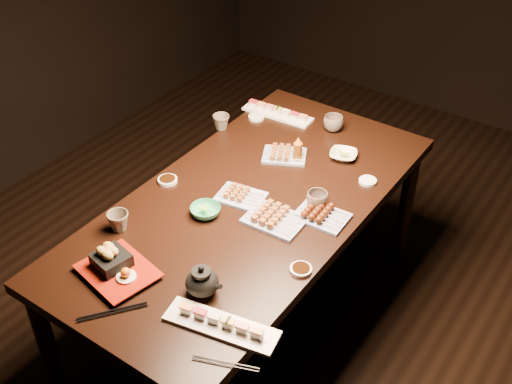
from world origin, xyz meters
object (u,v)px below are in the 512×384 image
(teacup_far_left, at_px, (221,122))
(teacup_far_right, at_px, (333,123))
(edamame_bowl_green, at_px, (205,211))
(tempura_tray, at_px, (117,264))
(sushi_platter_far, at_px, (278,111))
(dining_table, at_px, (250,266))
(teapot, at_px, (202,280))
(sushi_platter_near, at_px, (221,322))
(yakitori_plate_left, at_px, (284,152))
(teacup_near_left, at_px, (118,221))
(yakitori_plate_center, at_px, (241,194))
(yakitori_plate_right, at_px, (275,216))
(condiment_bottle, at_px, (298,149))
(edamame_bowl_cream, at_px, (343,155))
(teacup_mid_right, at_px, (317,200))

(teacup_far_left, relative_size, teacup_far_right, 0.85)
(edamame_bowl_green, distance_m, tempura_tray, 0.46)
(sushi_platter_far, relative_size, tempura_tray, 1.35)
(tempura_tray, xyz_separation_m, teacup_far_left, (-0.31, 1.02, -0.01))
(dining_table, relative_size, sushi_platter_far, 4.89)
(teacup_far_left, relative_size, teapot, 0.57)
(sushi_platter_near, height_order, yakitori_plate_left, yakitori_plate_left)
(yakitori_plate_left, distance_m, teacup_near_left, 0.85)
(yakitori_plate_center, xyz_separation_m, teapot, (0.21, -0.52, 0.03))
(edamame_bowl_green, relative_size, teacup_far_right, 1.29)
(yakitori_plate_center, height_order, yakitori_plate_left, same)
(yakitori_plate_right, bearing_deg, sushi_platter_far, 119.98)
(sushi_platter_far, bearing_deg, teacup_far_right, -177.12)
(sushi_platter_near, relative_size, yakitori_plate_center, 2.02)
(sushi_platter_far, distance_m, condiment_bottle, 0.42)
(teacup_far_right, bearing_deg, edamame_bowl_cream, -49.39)
(sushi_platter_far, relative_size, edamame_bowl_green, 2.96)
(sushi_platter_far, height_order, yakitori_plate_right, yakitori_plate_right)
(teacup_far_right, distance_m, teapot, 1.23)
(sushi_platter_near, distance_m, sushi_platter_far, 1.42)
(sushi_platter_far, height_order, edamame_bowl_cream, sushi_platter_far)
(dining_table, bearing_deg, tempura_tray, -110.34)
(yakitori_plate_left, height_order, teacup_near_left, teacup_near_left)
(teapot, bearing_deg, sushi_platter_far, 104.34)
(yakitori_plate_center, relative_size, teacup_near_left, 2.27)
(yakitori_plate_right, bearing_deg, teacup_far_left, 141.35)
(edamame_bowl_green, xyz_separation_m, teacup_far_left, (-0.36, 0.57, 0.02))
(teapot, relative_size, condiment_bottle, 1.13)
(yakitori_plate_left, distance_m, edamame_bowl_cream, 0.27)
(tempura_tray, distance_m, teacup_near_left, 0.26)
(yakitori_plate_left, bearing_deg, sushi_platter_near, -95.51)
(edamame_bowl_cream, xyz_separation_m, tempura_tray, (-0.31, -1.14, 0.03))
(teacup_mid_right, distance_m, teacup_far_right, 0.62)
(edamame_bowl_green, distance_m, teapot, 0.44)
(yakitori_plate_left, bearing_deg, teacup_far_right, 51.81)
(edamame_bowl_green, height_order, condiment_bottle, condiment_bottle)
(edamame_bowl_green, height_order, edamame_bowl_cream, edamame_bowl_green)
(dining_table, xyz_separation_m, teacup_mid_right, (0.25, 0.13, 0.41))
(sushi_platter_near, xyz_separation_m, sushi_platter_far, (-0.62, 1.28, -0.00))
(edamame_bowl_green, distance_m, edamame_bowl_cream, 0.74)
(yakitori_plate_center, relative_size, teacup_far_left, 2.42)
(tempura_tray, relative_size, teacup_mid_right, 3.03)
(yakitori_plate_right, relative_size, tempura_tray, 0.86)
(sushi_platter_near, height_order, edamame_bowl_cream, sushi_platter_near)
(yakitori_plate_right, relative_size, teacup_far_left, 2.88)
(teacup_near_left, bearing_deg, tempura_tray, -46.23)
(edamame_bowl_green, xyz_separation_m, edamame_bowl_cream, (0.26, 0.69, -0.00))
(yakitori_plate_right, bearing_deg, teacup_mid_right, 61.00)
(teacup_mid_right, bearing_deg, teacup_far_right, 113.31)
(tempura_tray, bearing_deg, yakitori_plate_left, 96.81)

